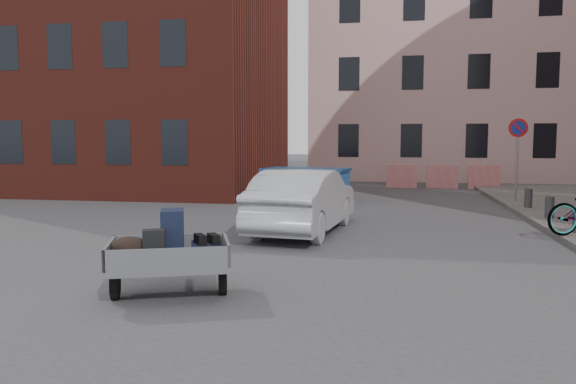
# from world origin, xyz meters

# --- Properties ---
(ground) EXTENTS (120.00, 120.00, 0.00)m
(ground) POSITION_xyz_m (0.00, 0.00, 0.00)
(ground) COLOR #38383A
(ground) RESTS_ON ground
(building_brick) EXTENTS (12.00, 10.00, 14.00)m
(building_brick) POSITION_xyz_m (-9.00, 13.00, 7.00)
(building_brick) COLOR #591E16
(building_brick) RESTS_ON ground
(building_pink) EXTENTS (16.00, 8.00, 14.00)m
(building_pink) POSITION_xyz_m (6.00, 22.00, 7.00)
(building_pink) COLOR #D3A8A2
(building_pink) RESTS_ON ground
(far_building) EXTENTS (6.00, 6.00, 8.00)m
(far_building) POSITION_xyz_m (-20.00, 22.00, 4.00)
(far_building) COLOR maroon
(far_building) RESTS_ON ground
(no_parking_sign) EXTENTS (0.60, 0.09, 2.65)m
(no_parking_sign) POSITION_xyz_m (6.00, 9.48, 2.01)
(no_parking_sign) COLOR gray
(no_parking_sign) RESTS_ON sidewalk
(barriers) EXTENTS (4.70, 0.18, 1.00)m
(barriers) POSITION_xyz_m (4.20, 15.00, 0.50)
(barriers) COLOR red
(barriers) RESTS_ON ground
(trailer) EXTENTS (1.88, 1.98, 1.20)m
(trailer) POSITION_xyz_m (-1.00, -2.43, 0.61)
(trailer) COLOR black
(trailer) RESTS_ON ground
(dumpster) EXTENTS (2.95, 1.86, 1.16)m
(dumpster) POSITION_xyz_m (-0.74, 8.69, 0.58)
(dumpster) COLOR #21589D
(dumpster) RESTS_ON ground
(silver_car) EXTENTS (2.06, 4.57, 1.45)m
(silver_car) POSITION_xyz_m (0.04, 3.07, 0.73)
(silver_car) COLOR #A9ACB1
(silver_car) RESTS_ON ground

